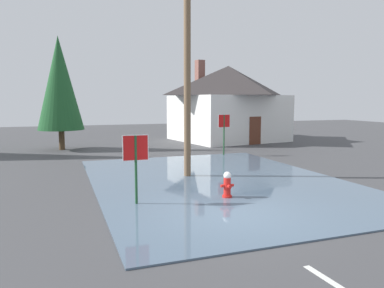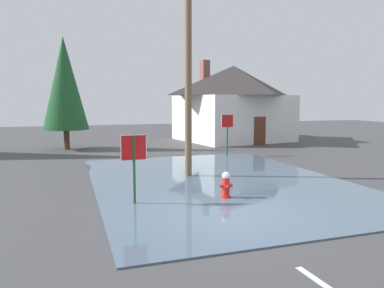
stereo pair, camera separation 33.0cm
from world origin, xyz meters
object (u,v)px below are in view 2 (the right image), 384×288
stop_sign_near (134,155)px  house (233,102)px  utility_pole (188,55)px  pine_tree_mid_left (65,84)px  stop_sign_far (227,126)px  fire_hydrant (226,186)px

stop_sign_near → house: bearing=56.5°
stop_sign_near → utility_pole: bearing=50.6°
utility_pole → pine_tree_mid_left: size_ratio=1.33×
stop_sign_far → fire_hydrant: bearing=-114.0°
stop_sign_near → stop_sign_far: (6.72, 8.33, 0.17)m
house → pine_tree_mid_left: 12.68m
stop_sign_near → stop_sign_far: 10.70m
fire_hydrant → house: 18.08m
utility_pole → fire_hydrant: bearing=-88.7°
fire_hydrant → utility_pole: utility_pole is taller
utility_pole → stop_sign_far: bearing=51.4°
house → fire_hydrant: bearing=-115.3°
fire_hydrant → stop_sign_far: size_ratio=0.37×
fire_hydrant → pine_tree_mid_left: (-4.87, 14.47, 3.78)m
fire_hydrant → pine_tree_mid_left: pine_tree_mid_left is taller
house → stop_sign_far: bearing=-116.7°
stop_sign_near → house: (10.54, 15.93, 1.51)m
stop_sign_far → stop_sign_near: bearing=-128.9°
house → pine_tree_mid_left: bearing=-172.2°
stop_sign_near → utility_pole: 5.60m
stop_sign_near → stop_sign_far: bearing=51.1°
stop_sign_near → pine_tree_mid_left: size_ratio=0.30×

